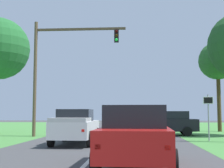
{
  "coord_description": "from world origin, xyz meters",
  "views": [
    {
      "loc": [
        1.58,
        -4.17,
        1.64
      ],
      "look_at": [
        0.21,
        15.31,
        3.46
      ],
      "focal_mm": 50.88,
      "sensor_mm": 36.0,
      "label": 1
    }
  ],
  "objects_px": {
    "crossing_suv_far": "(167,123)",
    "extra_tree_2": "(218,61)",
    "pickup_truck_lead": "(76,126)",
    "traffic_light": "(57,61)",
    "red_suv_near": "(136,134)",
    "keep_moving_sign": "(208,111)"
  },
  "relations": [
    {
      "from": "crossing_suv_far",
      "to": "extra_tree_2",
      "type": "height_order",
      "value": "extra_tree_2"
    },
    {
      "from": "pickup_truck_lead",
      "to": "extra_tree_2",
      "type": "bearing_deg",
      "value": 49.6
    },
    {
      "from": "traffic_light",
      "to": "crossing_suv_far",
      "type": "xyz_separation_m",
      "value": [
        8.03,
        2.1,
        -4.46
      ]
    },
    {
      "from": "red_suv_near",
      "to": "keep_moving_sign",
      "type": "height_order",
      "value": "keep_moving_sign"
    },
    {
      "from": "traffic_light",
      "to": "keep_moving_sign",
      "type": "distance_m",
      "value": 11.04
    },
    {
      "from": "extra_tree_2",
      "to": "keep_moving_sign",
      "type": "bearing_deg",
      "value": -107.91
    },
    {
      "from": "pickup_truck_lead",
      "to": "crossing_suv_far",
      "type": "distance_m",
      "value": 9.39
    },
    {
      "from": "pickup_truck_lead",
      "to": "traffic_light",
      "type": "xyz_separation_m",
      "value": [
        -2.43,
        5.45,
        4.45
      ]
    },
    {
      "from": "red_suv_near",
      "to": "keep_moving_sign",
      "type": "relative_size",
      "value": 1.73
    },
    {
      "from": "red_suv_near",
      "to": "keep_moving_sign",
      "type": "distance_m",
      "value": 10.25
    },
    {
      "from": "traffic_light",
      "to": "crossing_suv_far",
      "type": "relative_size",
      "value": 1.79
    },
    {
      "from": "red_suv_near",
      "to": "traffic_light",
      "type": "xyz_separation_m",
      "value": [
        -5.6,
        12.2,
        4.42
      ]
    },
    {
      "from": "extra_tree_2",
      "to": "red_suv_near",
      "type": "bearing_deg",
      "value": -111.56
    },
    {
      "from": "red_suv_near",
      "to": "extra_tree_2",
      "type": "bearing_deg",
      "value": 68.44
    },
    {
      "from": "red_suv_near",
      "to": "extra_tree_2",
      "type": "xyz_separation_m",
      "value": [
        7.72,
        19.55,
        5.48
      ]
    },
    {
      "from": "red_suv_near",
      "to": "traffic_light",
      "type": "height_order",
      "value": "traffic_light"
    },
    {
      "from": "red_suv_near",
      "to": "traffic_light",
      "type": "bearing_deg",
      "value": 114.63
    },
    {
      "from": "keep_moving_sign",
      "to": "crossing_suv_far",
      "type": "bearing_deg",
      "value": 111.11
    },
    {
      "from": "traffic_light",
      "to": "pickup_truck_lead",
      "type": "bearing_deg",
      "value": -65.95
    },
    {
      "from": "keep_moving_sign",
      "to": "extra_tree_2",
      "type": "bearing_deg",
      "value": 72.09
    },
    {
      "from": "crossing_suv_far",
      "to": "extra_tree_2",
      "type": "relative_size",
      "value": 0.56
    },
    {
      "from": "keep_moving_sign",
      "to": "pickup_truck_lead",
      "type": "bearing_deg",
      "value": -161.85
    }
  ]
}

